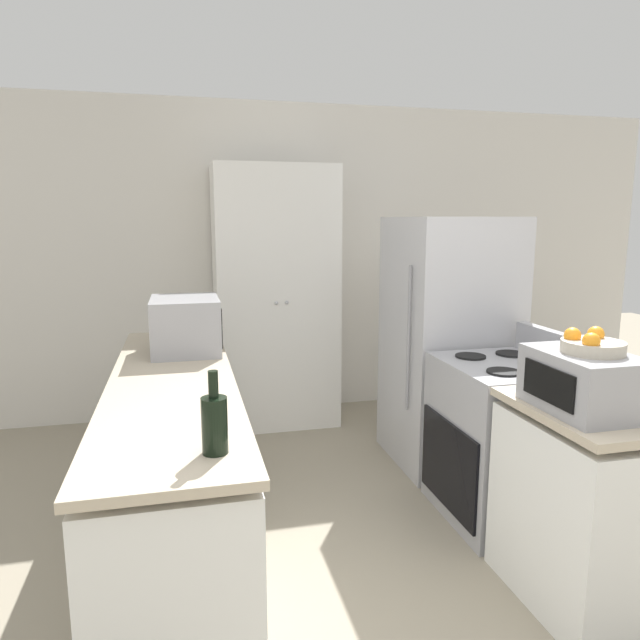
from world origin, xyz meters
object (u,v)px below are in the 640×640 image
pantry_cabinet (275,298)px  refrigerator (448,342)px  microwave (186,325)px  toaster_oven (584,382)px  wine_bottle (215,423)px  fruit_bowl (591,345)px  stove (503,439)px

pantry_cabinet → refrigerator: pantry_cabinet is taller
microwave → toaster_oven: bearing=-43.1°
wine_bottle → fruit_bowl: size_ratio=1.17×
wine_bottle → fruit_bowl: (1.49, 0.07, 0.17)m
refrigerator → microwave: size_ratio=3.55×
pantry_cabinet → refrigerator: bearing=-45.5°
pantry_cabinet → refrigerator: 1.46m
microwave → wine_bottle: 1.54m
stove → toaster_oven: size_ratio=2.31×
pantry_cabinet → toaster_oven: pantry_cabinet is taller
wine_bottle → toaster_oven: wine_bottle is taller
pantry_cabinet → stove: size_ratio=1.98×
pantry_cabinet → wine_bottle: size_ratio=7.29×
toaster_oven → wine_bottle: bearing=-176.7°
stove → wine_bottle: size_ratio=3.68×
stove → wine_bottle: wine_bottle is taller
stove → toaster_oven: 0.95m
pantry_cabinet → wine_bottle: 2.74m
microwave → toaster_oven: microwave is taller
fruit_bowl → wine_bottle: bearing=-177.1°
stove → fruit_bowl: 1.05m
stove → wine_bottle: bearing=-152.4°
stove → toaster_oven: toaster_oven is taller
wine_bottle → fruit_bowl: 1.51m
stove → microwave: 1.92m
microwave → pantry_cabinet: bearing=57.8°
pantry_cabinet → stove: bearing=-61.8°
pantry_cabinet → fruit_bowl: (0.86, -2.59, 0.13)m
fruit_bowl → refrigerator: bearing=84.4°
fruit_bowl → microwave: bearing=137.0°
pantry_cabinet → fruit_bowl: size_ratio=8.50×
stove → fruit_bowl: (-0.12, -0.77, 0.71)m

